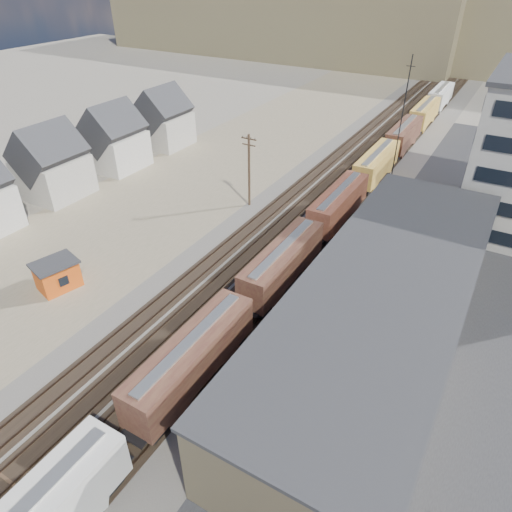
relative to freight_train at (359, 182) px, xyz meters
The scene contains 12 objects.
ground 51.10m from the freight_train, 94.27° to the right, with size 300.00×300.00×0.00m, color #6B6356.
ballast_bed 4.78m from the freight_train, 166.89° to the right, with size 18.00×200.00×0.06m, color #4C4742.
dirt_yard 26.32m from the freight_train, 155.42° to the right, with size 24.00×180.00×0.03m, color #6F674C.
asphalt_lot 24.32m from the freight_train, 41.11° to the right, with size 26.00×120.00×0.04m, color #232326.
rail_tracks 5.19m from the freight_train, 168.50° to the right, with size 11.40×200.00×0.24m.
freight_train is the anchor object (origin of this frame).
warehouse 28.21m from the freight_train, 66.64° to the right, with size 12.40×40.40×7.25m.
utility_pole_north 15.38m from the freight_train, 144.16° to the right, with size 2.20×0.32×10.00m.
radio_mast 11.31m from the freight_train, 76.43° to the left, with size 1.20×0.16×18.00m.
townhouse_row 45.84m from the freight_train, 145.60° to the right, with size 8.15×68.16×10.47m.
hills_north 117.64m from the freight_train, 91.78° to the left, with size 265.00×80.00×32.00m.
maintenance_shed 39.99m from the freight_train, 119.55° to the right, with size 4.27×4.95×3.10m.
Camera 1 is at (20.70, -6.31, 28.84)m, focal length 32.00 mm.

